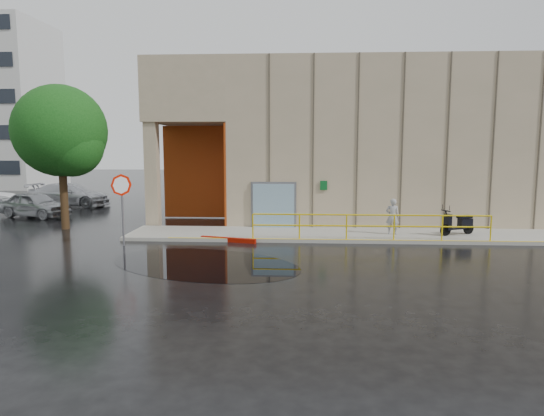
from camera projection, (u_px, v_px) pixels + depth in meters
The scene contains 12 objects.
ground at pixel (259, 260), 16.70m from camera, with size 120.00×120.00×0.00m, color black.
sidewalk at pixel (360, 235), 20.92m from camera, with size 20.00×3.00×0.15m, color #99968B.
building at pixel (367, 140), 26.74m from camera, with size 20.00×10.17×8.00m.
guardrail at pixel (370, 227), 19.49m from camera, with size 9.56×0.06×1.03m.
person at pixel (392, 216), 20.62m from camera, with size 0.56×0.37×1.53m, color #9A9A9E.
scooter at pixel (458, 217), 20.48m from camera, with size 1.73×1.16×1.31m.
stop_sign at pixel (122, 194), 18.77m from camera, with size 0.61×0.64×2.83m.
red_curb at pixel (228, 240), 19.83m from camera, with size 2.40×0.18×0.18m, color #911002.
puddle at pixel (204, 264), 16.18m from camera, with size 6.80×4.18×0.01m, color black.
car_a at pixel (35, 204), 26.55m from camera, with size 1.65×4.10×1.40m, color #B0B2B8.
car_c at pixel (70, 195), 31.20m from camera, with size 2.08×5.13×1.49m, color silver.
tree_near at pixel (63, 135), 22.26m from camera, with size 4.22×4.22×6.70m.
Camera 1 is at (1.37, -16.27, 3.96)m, focal length 32.00 mm.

